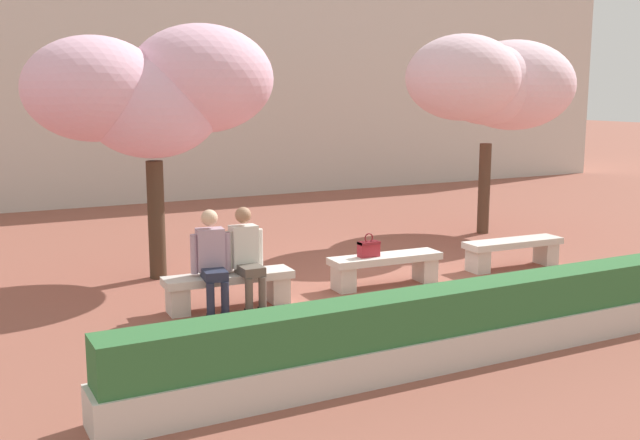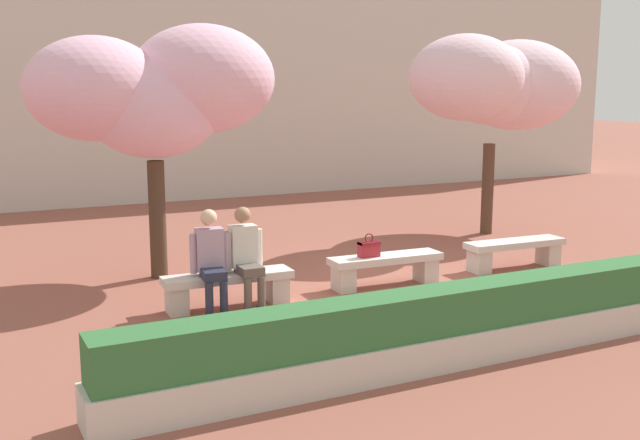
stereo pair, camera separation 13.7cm
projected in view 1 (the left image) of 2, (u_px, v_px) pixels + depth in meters
The scene contains 11 objects.
ground_plane at pixel (385, 286), 10.70m from camera, with size 100.00×100.00×0.00m, color #8E5142.
building_facade at pixel (157, 53), 20.06m from camera, with size 28.00×4.00×7.51m, color beige.
stone_bench_west_end at pixel (229, 285), 9.57m from camera, with size 1.69×0.51×0.45m.
stone_bench_near_west at pixel (385, 265), 10.65m from camera, with size 1.69×0.51×0.45m.
stone_bench_center at pixel (513, 249), 11.73m from camera, with size 1.69×0.51×0.45m.
person_seated_left at pixel (212, 257), 9.34m from camera, with size 0.51×0.72×1.29m.
person_seated_right at pixel (246, 254), 9.55m from camera, with size 0.51×0.69×1.29m.
handbag at pixel (369, 248), 10.49m from camera, with size 0.30×0.15×0.34m.
cherry_tree_main at pixel (155, 90), 10.78m from camera, with size 3.59×2.23×3.73m.
cherry_tree_secondary at pixel (492, 83), 14.24m from camera, with size 3.79×2.70×3.77m.
planter_hedge_foreground at pixel (531, 312), 8.10m from camera, with size 9.36×0.50×0.80m.
Camera 1 is at (-5.65, -8.76, 2.75)m, focal length 42.00 mm.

